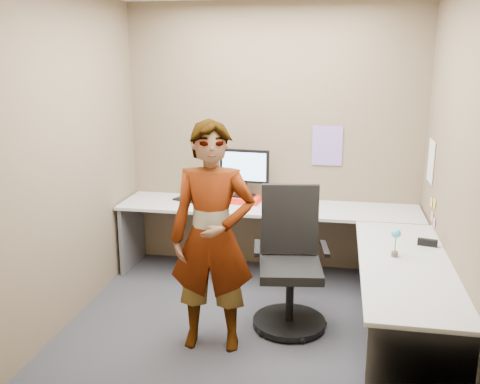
% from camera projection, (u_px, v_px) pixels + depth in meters
% --- Properties ---
extents(ground, '(3.00, 3.00, 0.00)m').
position_uv_depth(ground, '(251.00, 320.00, 4.54)').
color(ground, '#2A2A30').
rests_on(ground, ground).
extents(wall_back, '(3.00, 0.00, 3.00)m').
position_uv_depth(wall_back, '(273.00, 139.00, 5.44)').
color(wall_back, brown).
rests_on(wall_back, ground).
extents(wall_right, '(0.00, 2.70, 2.70)m').
position_uv_depth(wall_right, '(453.00, 171.00, 3.93)').
color(wall_right, brown).
rests_on(wall_right, ground).
extents(wall_left, '(0.00, 2.70, 2.70)m').
position_uv_depth(wall_left, '(75.00, 157.00, 4.47)').
color(wall_left, brown).
rests_on(wall_left, ground).
extents(desk, '(2.98, 2.58, 0.73)m').
position_uv_depth(desk, '(308.00, 242.00, 4.68)').
color(desk, '#B4B4B4').
rests_on(desk, ground).
extents(paper_ream, '(0.33, 0.26, 0.06)m').
position_uv_depth(paper_ream, '(244.00, 199.00, 5.41)').
color(paper_ream, red).
rests_on(paper_ream, desk).
extents(monitor, '(0.50, 0.16, 0.48)m').
position_uv_depth(monitor, '(244.00, 169.00, 5.35)').
color(monitor, black).
rests_on(monitor, paper_ream).
extents(laptop, '(0.38, 0.35, 0.22)m').
position_uv_depth(laptop, '(194.00, 193.00, 5.54)').
color(laptop, black).
rests_on(laptop, desk).
extents(trackball_mouse, '(0.12, 0.08, 0.07)m').
position_uv_depth(trackball_mouse, '(222.00, 205.00, 5.22)').
color(trackball_mouse, '#B7B7BC').
rests_on(trackball_mouse, desk).
extents(origami, '(0.10, 0.10, 0.06)m').
position_uv_depth(origami, '(286.00, 208.00, 5.11)').
color(origami, white).
rests_on(origami, desk).
extents(stapler, '(0.16, 0.07, 0.05)m').
position_uv_depth(stapler, '(428.00, 242.00, 4.17)').
color(stapler, black).
rests_on(stapler, desk).
extents(flower, '(0.07, 0.07, 0.22)m').
position_uv_depth(flower, '(396.00, 238.00, 3.92)').
color(flower, brown).
rests_on(flower, desk).
extents(calendar_purple, '(0.30, 0.01, 0.40)m').
position_uv_depth(calendar_purple, '(327.00, 146.00, 5.34)').
color(calendar_purple, '#846BB7').
rests_on(calendar_purple, wall_back).
extents(calendar_white, '(0.01, 0.28, 0.38)m').
position_uv_depth(calendar_white, '(431.00, 161.00, 4.82)').
color(calendar_white, white).
rests_on(calendar_white, wall_right).
extents(sticky_note_a, '(0.01, 0.07, 0.07)m').
position_uv_depth(sticky_note_a, '(434.00, 204.00, 4.56)').
color(sticky_note_a, '#F2E059').
rests_on(sticky_note_a, wall_right).
extents(sticky_note_b, '(0.01, 0.07, 0.07)m').
position_uv_depth(sticky_note_b, '(432.00, 216.00, 4.64)').
color(sticky_note_b, pink).
rests_on(sticky_note_b, wall_right).
extents(sticky_note_c, '(0.01, 0.07, 0.07)m').
position_uv_depth(sticky_note_c, '(434.00, 223.00, 4.53)').
color(sticky_note_c, pink).
rests_on(sticky_note_c, wall_right).
extents(sticky_note_d, '(0.01, 0.07, 0.07)m').
position_uv_depth(sticky_note_d, '(431.00, 202.00, 4.71)').
color(sticky_note_d, '#F2E059').
rests_on(sticky_note_d, wall_right).
extents(office_chair, '(0.62, 0.60, 1.13)m').
position_uv_depth(office_chair, '(290.00, 271.00, 4.37)').
color(office_chair, black).
rests_on(office_chair, ground).
extents(person, '(0.67, 0.47, 1.74)m').
position_uv_depth(person, '(212.00, 238.00, 3.95)').
color(person, '#999399').
rests_on(person, ground).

